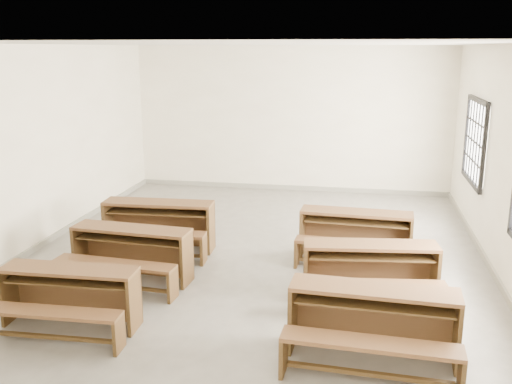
% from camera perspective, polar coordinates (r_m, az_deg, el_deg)
% --- Properties ---
extents(room, '(8.50, 8.50, 3.20)m').
position_cam_1_polar(room, '(8.50, 0.60, 7.46)').
color(room, gray).
rests_on(room, ground).
extents(desk_set_0, '(1.60, 0.86, 0.71)m').
position_cam_1_polar(desk_set_0, '(6.96, -18.25, -9.65)').
color(desk_set_0, brown).
rests_on(desk_set_0, ground).
extents(desk_set_1, '(1.72, 0.98, 0.75)m').
position_cam_1_polar(desk_set_1, '(8.07, -12.45, -5.73)').
color(desk_set_1, brown).
rests_on(desk_set_1, ground).
extents(desk_set_2, '(1.78, 0.98, 0.78)m').
position_cam_1_polar(desk_set_2, '(9.18, -9.79, -3.01)').
color(desk_set_2, brown).
rests_on(desk_set_2, ground).
extents(desk_set_3, '(1.76, 0.98, 0.77)m').
position_cam_1_polar(desk_set_3, '(6.09, 11.58, -12.35)').
color(desk_set_3, brown).
rests_on(desk_set_3, ground).
extents(desk_set_4, '(1.77, 1.07, 0.76)m').
position_cam_1_polar(desk_set_4, '(7.40, 11.38, -7.51)').
color(desk_set_4, brown).
rests_on(desk_set_4, ground).
extents(desk_set_5, '(1.72, 0.96, 0.75)m').
position_cam_1_polar(desk_set_5, '(8.76, 9.91, -3.98)').
color(desk_set_5, brown).
rests_on(desk_set_5, ground).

